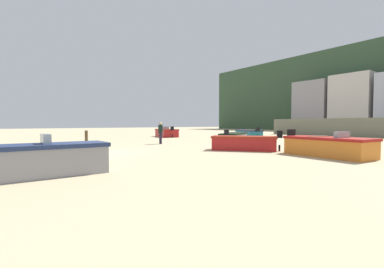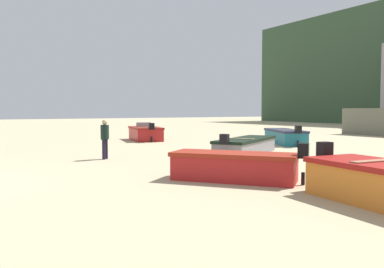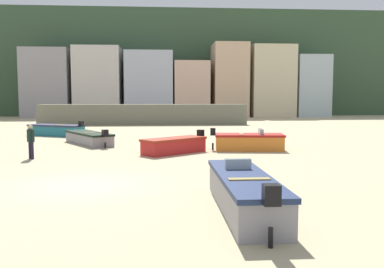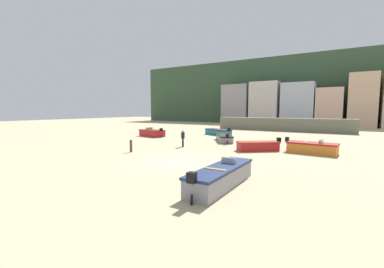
{
  "view_description": "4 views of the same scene",
  "coord_description": "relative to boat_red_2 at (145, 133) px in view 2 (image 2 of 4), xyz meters",
  "views": [
    {
      "loc": [
        13.19,
        -3.5,
        1.5
      ],
      "look_at": [
        -5.26,
        10.24,
        0.58
      ],
      "focal_mm": 24.32,
      "sensor_mm": 36.0,
      "label": 1
    },
    {
      "loc": [
        12.44,
        0.63,
        2.01
      ],
      "look_at": [
        -4.68,
        10.9,
        0.82
      ],
      "focal_mm": 37.91,
      "sensor_mm": 36.0,
      "label": 2
    },
    {
      "loc": [
        2.7,
        -13.48,
        2.9
      ],
      "look_at": [
        4.14,
        6.86,
        1.06
      ],
      "focal_mm": 38.19,
      "sensor_mm": 36.0,
      "label": 3
    },
    {
      "loc": [
        9.4,
        -13.59,
        3.53
      ],
      "look_at": [
        -4.59,
        9.52,
        0.89
      ],
      "focal_mm": 23.27,
      "sensor_mm": 36.0,
      "label": 4
    }
  ],
  "objects": [
    {
      "name": "boat_red_2",
      "position": [
        0.0,
        0.0,
        0.0
      ],
      "size": [
        4.06,
        2.53,
        1.2
      ],
      "rotation": [
        0.0,
        0.0,
        1.34
      ],
      "color": "#B31F1F",
      "rests_on": "ground"
    },
    {
      "name": "boat_teal_3",
      "position": [
        6.86,
        5.95,
        -0.02
      ],
      "size": [
        4.54,
        3.23,
        1.16
      ],
      "rotation": [
        0.0,
        0.0,
        1.11
      ],
      "color": "#1D6B7C",
      "rests_on": "ground"
    },
    {
      "name": "boat_red_4",
      "position": [
        15.45,
        -4.24,
        -0.04
      ],
      "size": [
        3.55,
        3.19,
        1.12
      ],
      "rotation": [
        0.0,
        0.0,
        2.25
      ],
      "color": "#B3201F",
      "rests_on": "ground"
    },
    {
      "name": "boat_grey_5",
      "position": [
        10.28,
        0.27,
        -0.08
      ],
      "size": [
        3.66,
        4.76,
        1.06
      ],
      "rotation": [
        0.0,
        0.0,
        0.55
      ],
      "color": "gray",
      "rests_on": "ground"
    },
    {
      "name": "beach_walker_foreground",
      "position": [
        8.67,
        -5.74,
        0.5
      ],
      "size": [
        0.48,
        0.48,
        1.62
      ],
      "rotation": [
        0.0,
        0.0,
        5.48
      ],
      "color": "black",
      "rests_on": "ground"
    }
  ]
}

